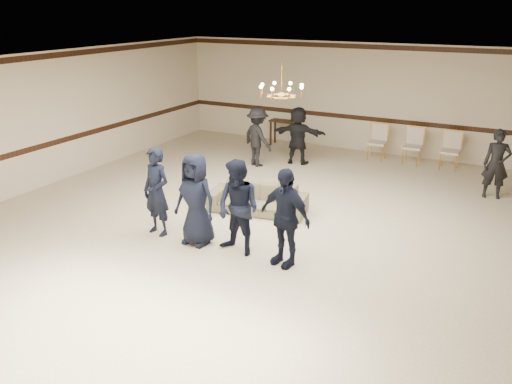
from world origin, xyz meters
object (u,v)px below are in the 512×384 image
settee (258,198)px  adult_right (496,164)px  adult_mid (298,135)px  banquet_chair_mid (413,147)px  console_table (285,133)px  boy_c (238,208)px  banquet_chair_left (377,142)px  boy_a (157,192)px  chandelier (282,79)px  banquet_chair_right (450,151)px  adult_left (258,137)px  boy_b (196,200)px  boy_d (285,217)px

settee → adult_right: (4.40, 3.34, 0.50)m
settee → adult_mid: 3.83m
banquet_chair_mid → console_table: (-4.00, 0.20, -0.10)m
boy_c → banquet_chair_left: size_ratio=1.71×
boy_c → adult_mid: boy_c is taller
adult_right → banquet_chair_left: size_ratio=1.59×
boy_a → banquet_chair_left: bearing=81.8°
boy_a → settee: bearing=68.4°
chandelier → banquet_chair_left: (0.61, 5.22, -2.37)m
banquet_chair_mid → banquet_chair_right: (1.00, 0.00, 0.00)m
adult_right → settee: bearing=-152.9°
adult_left → banquet_chair_right: 5.22m
boy_a → settee: size_ratio=0.83×
chandelier → boy_c: bearing=-88.0°
banquet_chair_right → banquet_chair_left: bearing=-179.0°
adult_mid → banquet_chair_left: bearing=-150.6°
settee → adult_left: (-1.60, 3.04, 0.50)m
settee → banquet_chair_right: 6.05m
settee → banquet_chair_left: (1.16, 5.16, 0.20)m
boy_a → console_table: size_ratio=1.80×
banquet_chair_left → banquet_chair_mid: 1.00m
boy_a → banquet_chair_mid: boy_a is taller
boy_b → banquet_chair_left: (1.44, 7.07, -0.36)m
banquet_chair_mid → settee: bearing=-113.6°
boy_c → adult_left: bearing=124.1°
boy_a → boy_b: size_ratio=1.00×
banquet_chair_right → adult_left: bearing=-154.9°
settee → adult_left: 3.47m
adult_right → console_table: (-6.24, 2.02, -0.40)m
boy_c → console_table: bearing=118.7°
adult_left → adult_mid: same height
chandelier → adult_left: 4.30m
boy_b → banquet_chair_left: boy_b is taller
banquet_chair_left → banquet_chair_right: 2.00m
banquet_chair_left → banquet_chair_right: same height
settee → banquet_chair_mid: bearing=57.7°
boy_c → adult_left: 5.42m
boy_b → boy_c: (0.90, 0.00, 0.00)m
adult_right → boy_b: bearing=-141.8°
boy_d → boy_a: bearing=-165.8°
boy_a → banquet_chair_right: boy_a is taller
banquet_chair_mid → console_table: 4.01m
adult_mid → console_table: bearing=-62.9°
boy_b → banquet_chair_right: boy_b is taller
boy_c → adult_right: size_ratio=1.07×
boy_b → banquet_chair_mid: boy_b is taller
console_table → boy_c: bearing=-71.3°
boy_b → adult_mid: size_ratio=1.07×
boy_c → console_table: boy_c is taller
boy_d → console_table: 8.02m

